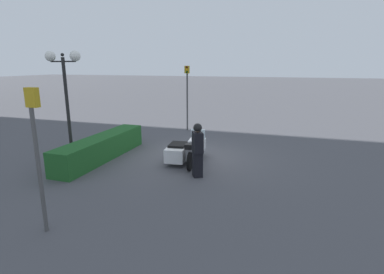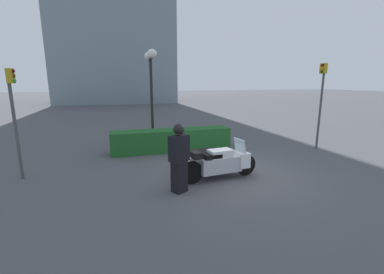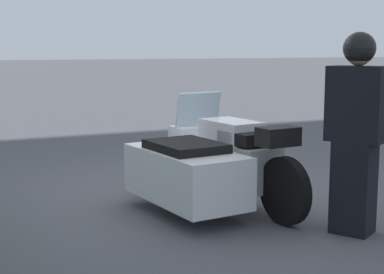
% 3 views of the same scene
% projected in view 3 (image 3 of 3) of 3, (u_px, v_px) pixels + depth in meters
% --- Properties ---
extents(ground_plane, '(160.00, 160.00, 0.00)m').
position_uv_depth(ground_plane, '(183.00, 193.00, 6.77)').
color(ground_plane, '#4C4C51').
extents(police_motorcycle, '(2.42, 1.31, 1.16)m').
position_uv_depth(police_motorcycle, '(202.00, 164.00, 6.09)').
color(police_motorcycle, black).
rests_on(police_motorcycle, ground).
extents(officer_rider, '(0.57, 0.50, 1.79)m').
position_uv_depth(officer_rider, '(356.00, 129.00, 5.18)').
color(officer_rider, black).
rests_on(officer_rider, ground).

